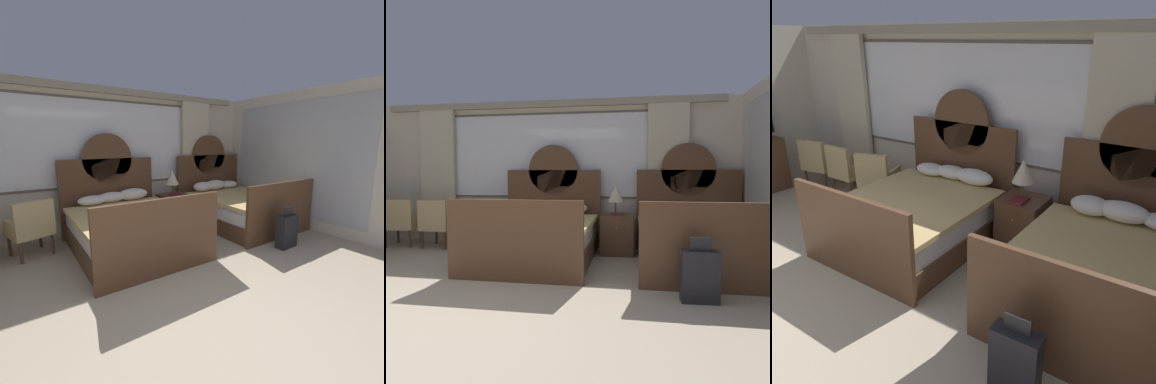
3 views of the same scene
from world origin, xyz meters
The scene contains 10 objects.
ground_plane centered at (0.00, 0.00, 0.00)m, with size 24.00×24.00×0.00m, color tan.
wall_back_window centered at (0.00, 3.63, 1.43)m, with size 6.88×0.22×2.70m.
wall_right_mirror centered at (3.47, 1.54, 1.35)m, with size 0.08×4.23×2.70m.
bed_near_window centered at (0.15, 2.46, 0.38)m, with size 1.73×2.14×1.86m.
bed_near_mirror centered at (2.52, 2.47, 0.38)m, with size 1.73×2.14×1.86m.
nightstand_between_beds centered at (1.34, 3.07, 0.33)m, with size 0.54×0.56×0.66m.
table_lamp_on_nightstand centered at (1.31, 3.08, 1.00)m, with size 0.27×0.27×0.50m.
book_on_nightstand centered at (1.32, 2.97, 0.67)m, with size 0.18×0.26×0.03m.
armchair_by_window_left centered at (-1.17, 3.00, 0.47)m, with size 0.67×0.67×0.87m.
suitcase_on_floor centered at (2.27, 1.06, 0.28)m, with size 0.39×0.18×0.68m.
Camera 1 is at (-1.33, -1.44, 1.70)m, focal length 24.67 mm.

